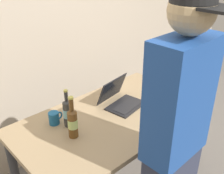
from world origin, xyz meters
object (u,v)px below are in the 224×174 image
Objects in this scene: laptop at (120,99)px; beer_bottle_brown at (73,122)px; beer_bottle_green at (67,112)px; person_figure at (174,142)px; coffee_mug at (54,118)px.

beer_bottle_brown is (-0.53, -0.09, 0.07)m from laptop.
laptop is at bearing -4.76° from beer_bottle_green.
laptop is 1.20× the size of beer_bottle_green.
beer_bottle_green is (-0.49, 0.04, 0.06)m from laptop.
coffee_mug is at bearing 106.84° from person_figure.
laptop is 0.19× the size of person_figure.
beer_bottle_brown is at bearing -170.48° from laptop.
person_figure reaches higher than coffee_mug.
person_figure is at bearing -68.83° from beer_bottle_brown.
person_figure is at bearing -75.47° from beer_bottle_green.
laptop is 0.55m from beer_bottle_brown.
beer_bottle_brown reaches higher than beer_bottle_green.
laptop is 1.14× the size of beer_bottle_brown.
person_figure is (-0.29, -0.72, 0.13)m from laptop.
beer_bottle_green reaches higher than coffee_mug.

